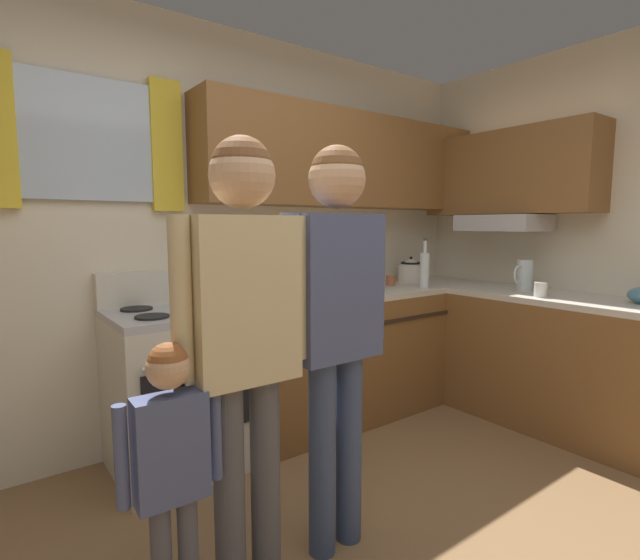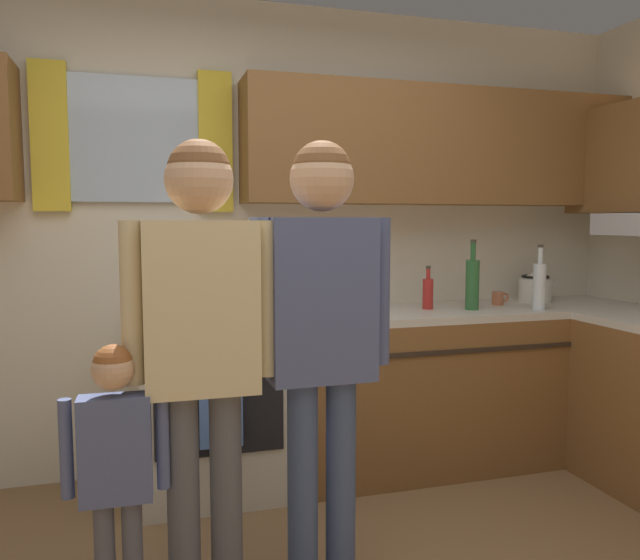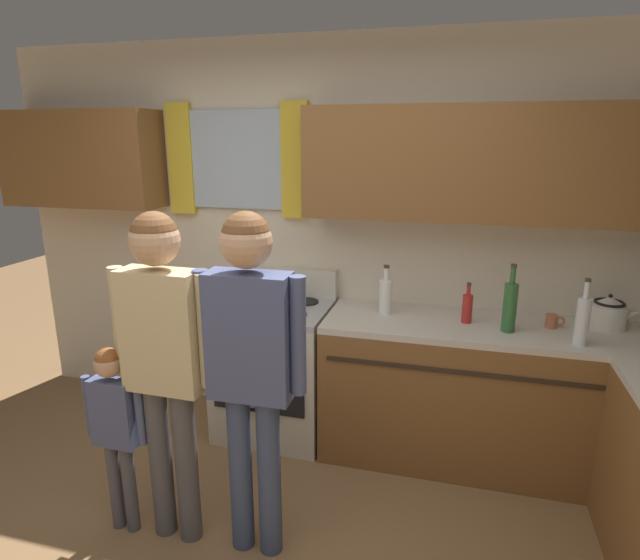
{
  "view_description": "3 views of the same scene",
  "coord_description": "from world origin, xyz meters",
  "px_view_note": "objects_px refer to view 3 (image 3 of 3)",
  "views": [
    {
      "loc": [
        -1.15,
        -0.98,
        1.37
      ],
      "look_at": [
        0.35,
        1.02,
        1.07
      ],
      "focal_mm": 26.47,
      "sensor_mm": 36.0,
      "label": 1
    },
    {
      "loc": [
        -0.59,
        -1.59,
        1.4
      ],
      "look_at": [
        0.07,
        0.67,
        1.17
      ],
      "focal_mm": 34.54,
      "sensor_mm": 36.0,
      "label": 2
    },
    {
      "loc": [
        0.89,
        -1.52,
        1.97
      ],
      "look_at": [
        0.25,
        0.84,
        1.3
      ],
      "focal_mm": 29.29,
      "sensor_mm": 36.0,
      "label": 3
    }
  ],
  "objects_px": {
    "cup_terracotta": "(552,321)",
    "stove_oven": "(275,367)",
    "bottle_wine_green": "(510,306)",
    "stovetop_kettle": "(608,312)",
    "bottle_tall_clear": "(582,320)",
    "adult_in_plaid": "(250,350)",
    "bottle_sauce_red": "(467,308)",
    "small_child": "(115,419)",
    "adult_holding_child": "(163,344)",
    "bottle_milk_white": "(386,296)"
  },
  "relations": [
    {
      "from": "stove_oven",
      "to": "cup_terracotta",
      "type": "height_order",
      "value": "stove_oven"
    },
    {
      "from": "stove_oven",
      "to": "stovetop_kettle",
      "type": "height_order",
      "value": "stovetop_kettle"
    },
    {
      "from": "bottle_tall_clear",
      "to": "stovetop_kettle",
      "type": "bearing_deg",
      "value": 57.39
    },
    {
      "from": "adult_holding_child",
      "to": "bottle_milk_white",
      "type": "bearing_deg",
      "value": 51.88
    },
    {
      "from": "bottle_tall_clear",
      "to": "cup_terracotta",
      "type": "height_order",
      "value": "bottle_tall_clear"
    },
    {
      "from": "stove_oven",
      "to": "adult_in_plaid",
      "type": "xyz_separation_m",
      "value": [
        0.28,
        -1.06,
        0.59
      ]
    },
    {
      "from": "bottle_wine_green",
      "to": "small_child",
      "type": "height_order",
      "value": "bottle_wine_green"
    },
    {
      "from": "stovetop_kettle",
      "to": "bottle_wine_green",
      "type": "bearing_deg",
      "value": -160.06
    },
    {
      "from": "stove_oven",
      "to": "adult_holding_child",
      "type": "height_order",
      "value": "adult_holding_child"
    },
    {
      "from": "stovetop_kettle",
      "to": "bottle_sauce_red",
      "type": "bearing_deg",
      "value": -172.01
    },
    {
      "from": "bottle_tall_clear",
      "to": "adult_holding_child",
      "type": "distance_m",
      "value": 2.14
    },
    {
      "from": "bottle_milk_white",
      "to": "bottle_tall_clear",
      "type": "height_order",
      "value": "bottle_tall_clear"
    },
    {
      "from": "bottle_tall_clear",
      "to": "stovetop_kettle",
      "type": "xyz_separation_m",
      "value": [
        0.2,
        0.32,
        -0.05
      ]
    },
    {
      "from": "cup_terracotta",
      "to": "adult_in_plaid",
      "type": "bearing_deg",
      "value": -142.23
    },
    {
      "from": "adult_in_plaid",
      "to": "small_child",
      "type": "relative_size",
      "value": 1.66
    },
    {
      "from": "bottle_tall_clear",
      "to": "small_child",
      "type": "xyz_separation_m",
      "value": [
        -2.24,
        -0.91,
        -0.41
      ]
    },
    {
      "from": "stove_oven",
      "to": "adult_holding_child",
      "type": "bearing_deg",
      "value": -97.83
    },
    {
      "from": "bottle_tall_clear",
      "to": "adult_in_plaid",
      "type": "height_order",
      "value": "adult_in_plaid"
    },
    {
      "from": "bottle_wine_green",
      "to": "bottle_sauce_red",
      "type": "height_order",
      "value": "bottle_wine_green"
    },
    {
      "from": "adult_in_plaid",
      "to": "small_child",
      "type": "xyz_separation_m",
      "value": [
        -0.71,
        -0.05,
        -0.42
      ]
    },
    {
      "from": "small_child",
      "to": "bottle_milk_white",
      "type": "bearing_deg",
      "value": 44.75
    },
    {
      "from": "cup_terracotta",
      "to": "small_child",
      "type": "bearing_deg",
      "value": -151.52
    },
    {
      "from": "bottle_milk_white",
      "to": "cup_terracotta",
      "type": "bearing_deg",
      "value": 0.45
    },
    {
      "from": "stovetop_kettle",
      "to": "adult_holding_child",
      "type": "relative_size",
      "value": 0.16
    },
    {
      "from": "bottle_milk_white",
      "to": "bottle_sauce_red",
      "type": "bearing_deg",
      "value": -3.54
    },
    {
      "from": "bottle_wine_green",
      "to": "adult_holding_child",
      "type": "height_order",
      "value": "adult_holding_child"
    },
    {
      "from": "bottle_milk_white",
      "to": "cup_terracotta",
      "type": "relative_size",
      "value": 2.88
    },
    {
      "from": "bottle_wine_green",
      "to": "stovetop_kettle",
      "type": "xyz_separation_m",
      "value": [
        0.56,
        0.2,
        -0.06
      ]
    },
    {
      "from": "small_child",
      "to": "adult_holding_child",
      "type": "bearing_deg",
      "value": 6.86
    },
    {
      "from": "bottle_sauce_red",
      "to": "stovetop_kettle",
      "type": "height_order",
      "value": "bottle_sauce_red"
    },
    {
      "from": "adult_in_plaid",
      "to": "cup_terracotta",
      "type": "bearing_deg",
      "value": 37.77
    },
    {
      "from": "bottle_wine_green",
      "to": "adult_holding_child",
      "type": "distance_m",
      "value": 1.88
    },
    {
      "from": "bottle_sauce_red",
      "to": "stovetop_kettle",
      "type": "relative_size",
      "value": 0.9
    },
    {
      "from": "stovetop_kettle",
      "to": "adult_in_plaid",
      "type": "bearing_deg",
      "value": -145.79
    },
    {
      "from": "bottle_milk_white",
      "to": "bottle_tall_clear",
      "type": "relative_size",
      "value": 0.85
    },
    {
      "from": "bottle_sauce_red",
      "to": "small_child",
      "type": "xyz_separation_m",
      "value": [
        -1.65,
        -1.12,
        -0.36
      ]
    },
    {
      "from": "cup_terracotta",
      "to": "stove_oven",
      "type": "bearing_deg",
      "value": -178.46
    },
    {
      "from": "small_child",
      "to": "bottle_tall_clear",
      "type": "bearing_deg",
      "value": 22.17
    },
    {
      "from": "adult_in_plaid",
      "to": "bottle_tall_clear",
      "type": "bearing_deg",
      "value": 29.32
    },
    {
      "from": "stove_oven",
      "to": "bottle_milk_white",
      "type": "height_order",
      "value": "bottle_milk_white"
    },
    {
      "from": "small_child",
      "to": "stovetop_kettle",
      "type": "bearing_deg",
      "value": 26.76
    },
    {
      "from": "cup_terracotta",
      "to": "bottle_sauce_red",
      "type": "bearing_deg",
      "value": -175.47
    },
    {
      "from": "bottle_sauce_red",
      "to": "cup_terracotta",
      "type": "bearing_deg",
      "value": 4.53
    },
    {
      "from": "bottle_sauce_red",
      "to": "adult_in_plaid",
      "type": "xyz_separation_m",
      "value": [
        -0.94,
        -1.07,
        0.06
      ]
    },
    {
      "from": "bottle_sauce_red",
      "to": "cup_terracotta",
      "type": "height_order",
      "value": "bottle_sauce_red"
    },
    {
      "from": "bottle_sauce_red",
      "to": "adult_in_plaid",
      "type": "distance_m",
      "value": 1.43
    },
    {
      "from": "adult_holding_child",
      "to": "bottle_sauce_red",
      "type": "bearing_deg",
      "value": 38.43
    },
    {
      "from": "stove_oven",
      "to": "small_child",
      "type": "relative_size",
      "value": 1.09
    },
    {
      "from": "bottle_wine_green",
      "to": "stovetop_kettle",
      "type": "relative_size",
      "value": 1.44
    },
    {
      "from": "cup_terracotta",
      "to": "adult_in_plaid",
      "type": "xyz_separation_m",
      "value": [
        -1.43,
        -1.1,
        0.12
      ]
    }
  ]
}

